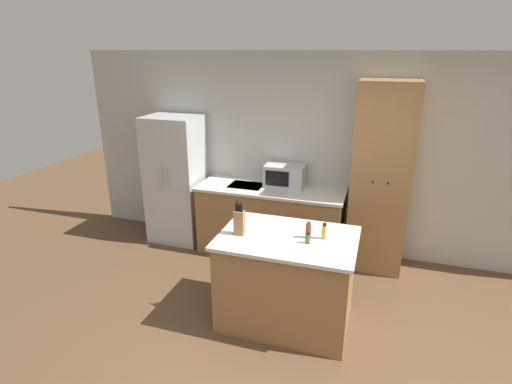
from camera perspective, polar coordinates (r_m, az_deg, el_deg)
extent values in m
plane|color=brown|center=(3.82, 5.66, -23.47)|extent=(14.00, 14.00, 0.00)
cube|color=#B2B2AD|center=(5.27, 11.64, 4.90)|extent=(7.20, 0.06, 2.60)
cube|color=#B7BABC|center=(5.71, -11.29, 1.77)|extent=(0.73, 0.63, 1.78)
cylinder|color=silver|center=(5.42, -13.41, 2.21)|extent=(0.02, 0.02, 0.30)
cylinder|color=silver|center=(5.38, -12.68, 2.13)|extent=(0.02, 0.02, 0.30)
cube|color=olive|center=(5.35, 2.06, -4.21)|extent=(1.87, 0.67, 0.88)
cube|color=beige|center=(5.18, 2.12, 0.43)|extent=(1.91, 0.71, 0.03)
cube|color=#9EA0A3|center=(5.27, -1.41, 0.92)|extent=(0.44, 0.34, 0.01)
cube|color=olive|center=(4.99, 17.36, 1.76)|extent=(0.67, 0.55, 2.30)
sphere|color=black|center=(4.70, 16.35, 1.38)|extent=(0.02, 0.02, 0.02)
sphere|color=black|center=(4.71, 18.31, 1.18)|extent=(0.02, 0.02, 0.02)
cube|color=olive|center=(4.05, 4.37, -12.55)|extent=(1.24, 0.84, 0.90)
cube|color=beige|center=(3.82, 4.55, -6.59)|extent=(1.30, 0.90, 0.03)
cube|color=#B2B5B7|center=(5.23, 4.14, 2.41)|extent=(0.51, 0.33, 0.28)
cube|color=black|center=(5.09, 3.01, 1.93)|extent=(0.31, 0.01, 0.20)
cube|color=olive|center=(3.80, -2.38, -4.42)|extent=(0.10, 0.07, 0.24)
cylinder|color=black|center=(3.74, -2.90, -2.18)|extent=(0.02, 0.02, 0.08)
cylinder|color=black|center=(3.74, -2.68, -1.94)|extent=(0.02, 0.02, 0.11)
cylinder|color=black|center=(3.74, -2.53, -2.33)|extent=(0.02, 0.02, 0.06)
cylinder|color=black|center=(3.74, -2.29, -2.22)|extent=(0.02, 0.02, 0.07)
cylinder|color=black|center=(3.72, -2.18, -2.16)|extent=(0.02, 0.02, 0.10)
cylinder|color=black|center=(3.72, -2.00, -2.40)|extent=(0.02, 0.02, 0.07)
cylinder|color=#337033|center=(3.69, 7.42, -6.65)|extent=(0.05, 0.05, 0.09)
cylinder|color=black|center=(3.67, 7.46, -5.90)|extent=(0.03, 0.03, 0.02)
cylinder|color=#B2281E|center=(3.78, 7.49, -5.59)|extent=(0.05, 0.05, 0.13)
cylinder|color=#286628|center=(3.74, 7.55, -4.46)|extent=(0.04, 0.04, 0.03)
cylinder|color=gold|center=(3.79, 9.72, -5.70)|extent=(0.05, 0.05, 0.13)
cylinder|color=black|center=(3.75, 9.79, -4.61)|extent=(0.03, 0.03, 0.03)
cylinder|color=red|center=(6.22, -14.79, -3.98)|extent=(0.13, 0.13, 0.36)
cylinder|color=black|center=(6.14, -14.96, -2.15)|extent=(0.06, 0.06, 0.06)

